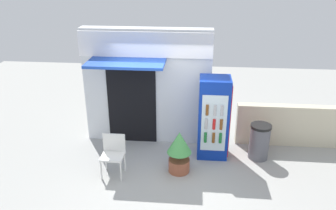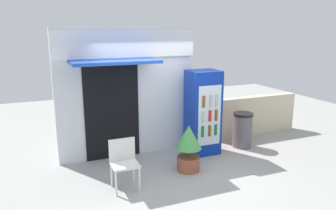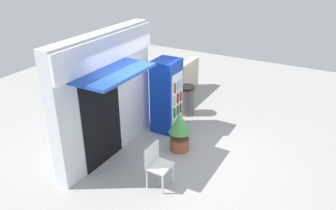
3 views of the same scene
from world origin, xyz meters
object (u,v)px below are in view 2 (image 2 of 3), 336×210
drink_cooler (203,112)px  potted_plant_near_shop (188,146)px  plastic_chair (124,160)px  trash_bin (242,130)px

drink_cooler → potted_plant_near_shop: drink_cooler is taller
drink_cooler → plastic_chair: 2.32m
plastic_chair → potted_plant_near_shop: size_ratio=0.94×
drink_cooler → plastic_chair: size_ratio=2.14×
drink_cooler → potted_plant_near_shop: 1.12m
drink_cooler → plastic_chair: drink_cooler is taller
drink_cooler → plastic_chair: (-2.08, -0.94, -0.42)m
plastic_chair → trash_bin: (3.14, 0.90, -0.10)m
drink_cooler → trash_bin: (1.05, -0.04, -0.52)m
potted_plant_near_shop → trash_bin: (1.77, 0.70, -0.10)m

